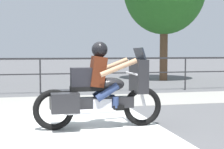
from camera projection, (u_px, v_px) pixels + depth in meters
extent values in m
plane|color=#565659|center=(47.00, 131.00, 6.04)|extent=(120.00, 120.00, 0.00)
cube|color=#99968E|center=(42.00, 102.00, 9.34)|extent=(44.00, 2.40, 0.01)
cube|color=silver|center=(77.00, 132.00, 5.96)|extent=(3.15, 6.00, 0.01)
cube|color=#232326|center=(40.00, 59.00, 11.11)|extent=(36.00, 0.04, 0.06)
cube|color=#232326|center=(40.00, 74.00, 11.15)|extent=(36.00, 0.03, 0.04)
cylinder|color=#232326|center=(40.00, 76.00, 11.15)|extent=(0.05, 0.05, 1.18)
cylinder|color=#232326|center=(185.00, 74.00, 12.29)|extent=(0.05, 0.05, 1.18)
torus|color=black|center=(142.00, 106.00, 6.43)|extent=(0.73, 0.11, 0.73)
torus|color=black|center=(54.00, 110.00, 6.06)|extent=(0.73, 0.11, 0.73)
cube|color=#232326|center=(99.00, 103.00, 6.24)|extent=(1.25, 0.22, 0.20)
cube|color=silver|center=(101.00, 105.00, 6.25)|extent=(0.34, 0.26, 0.26)
ellipsoid|color=#232326|center=(110.00, 85.00, 6.26)|extent=(0.54, 0.30, 0.26)
cube|color=black|center=(90.00, 88.00, 6.19)|extent=(0.73, 0.28, 0.08)
cube|color=#232326|center=(139.00, 76.00, 6.38)|extent=(0.20, 0.63, 0.61)
cube|color=#1E232B|center=(140.00, 54.00, 6.35)|extent=(0.10, 0.53, 0.24)
cylinder|color=silver|center=(131.00, 73.00, 6.34)|extent=(0.04, 0.70, 0.04)
cylinder|color=silver|center=(90.00, 112.00, 6.05)|extent=(0.91, 0.09, 0.09)
cube|color=#232326|center=(65.00, 103.00, 5.86)|extent=(0.48, 0.28, 0.34)
cube|color=#232326|center=(63.00, 99.00, 6.33)|extent=(0.48, 0.28, 0.34)
cylinder|color=silver|center=(141.00, 91.00, 6.41)|extent=(0.19, 0.06, 0.57)
cube|color=#4C1E0F|center=(98.00, 72.00, 6.20)|extent=(0.31, 0.36, 0.57)
sphere|color=tan|center=(100.00, 51.00, 6.18)|extent=(0.23, 0.23, 0.23)
sphere|color=black|center=(100.00, 50.00, 6.18)|extent=(0.29, 0.29, 0.29)
cylinder|color=navy|center=(107.00, 92.00, 6.11)|extent=(0.44, 0.13, 0.34)
cylinder|color=navy|center=(116.00, 102.00, 6.15)|extent=(0.11, 0.11, 0.20)
cube|color=black|center=(118.00, 108.00, 6.17)|extent=(0.20, 0.10, 0.09)
cylinder|color=navy|center=(104.00, 90.00, 6.40)|extent=(0.44, 0.13, 0.34)
cylinder|color=navy|center=(112.00, 100.00, 6.45)|extent=(0.11, 0.11, 0.20)
cube|color=black|center=(114.00, 105.00, 6.46)|extent=(0.20, 0.10, 0.09)
cylinder|color=tan|center=(119.00, 68.00, 5.97)|extent=(0.67, 0.09, 0.33)
cylinder|color=tan|center=(111.00, 66.00, 6.55)|extent=(0.67, 0.09, 0.33)
cube|color=black|center=(81.00, 77.00, 6.14)|extent=(0.37, 0.26, 0.34)
cylinder|color=brown|center=(164.00, 52.00, 16.26)|extent=(0.37, 0.37, 2.71)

